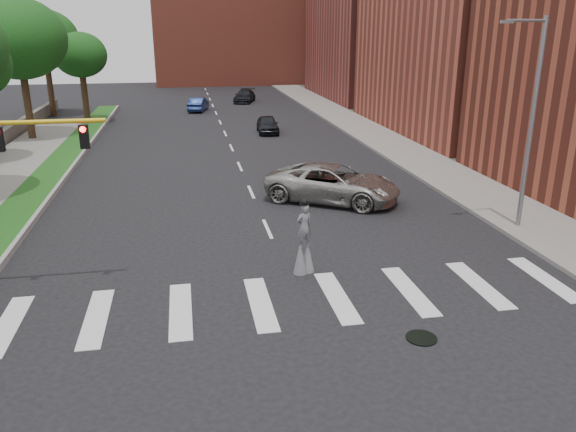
{
  "coord_description": "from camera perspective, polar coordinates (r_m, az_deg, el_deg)",
  "views": [
    {
      "loc": [
        -3.42,
        -15.3,
        8.57
      ],
      "look_at": [
        0.31,
        4.67,
        1.7
      ],
      "focal_mm": 35.0,
      "sensor_mm": 36.0,
      "label": 1
    }
  ],
  "objects": [
    {
      "name": "suv_crossing",
      "position": [
        28.87,
        4.58,
        3.32
      ],
      "size": [
        7.46,
        6.29,
        1.9
      ],
      "primitive_type": "imported",
      "rotation": [
        0.0,
        0.0,
        1.01
      ],
      "color": "#A3A19A",
      "rests_on": "ground"
    },
    {
      "name": "stilt_performer",
      "position": [
        20.33,
        1.64,
        -2.93
      ],
      "size": [
        0.82,
        0.63,
        2.81
      ],
      "rotation": [
        0.0,
        0.0,
        3.5
      ],
      "color": "#312113",
      "rests_on": "ground"
    },
    {
      "name": "car_near",
      "position": [
        48.11,
        -2.1,
        9.28
      ],
      "size": [
        1.91,
        4.29,
        1.43
      ],
      "primitive_type": "imported",
      "rotation": [
        0.0,
        0.0,
        -0.05
      ],
      "color": "black",
      "rests_on": "ground"
    },
    {
      "name": "manhole",
      "position": [
        17.06,
        13.4,
        -11.96
      ],
      "size": [
        0.9,
        0.9,
        0.04
      ],
      "primitive_type": "cylinder",
      "color": "black",
      "rests_on": "ground"
    },
    {
      "name": "car_far",
      "position": [
        68.42,
        -4.43,
        12.05
      ],
      "size": [
        3.39,
        5.34,
        1.44
      ],
      "primitive_type": "imported",
      "rotation": [
        0.0,
        0.0,
        -0.3
      ],
      "color": "black",
      "rests_on": "ground"
    },
    {
      "name": "sidewalk_right",
      "position": [
        44.15,
        10.86,
        7.28
      ],
      "size": [
        5.0,
        90.0,
        0.18
      ],
      "primitive_type": "cube",
      "color": "slate",
      "rests_on": "ground"
    },
    {
      "name": "tree_5",
      "position": [
        61.62,
        -23.56,
        16.13
      ],
      "size": [
        6.63,
        6.63,
        10.24
      ],
      "color": "#312113",
      "rests_on": "ground"
    },
    {
      "name": "car_mid",
      "position": [
        61.59,
        -9.1,
        11.14
      ],
      "size": [
        2.49,
        4.6,
        1.44
      ],
      "primitive_type": "imported",
      "rotation": [
        0.0,
        0.0,
        2.91
      ],
      "color": "navy",
      "rests_on": "ground"
    },
    {
      "name": "ground_plane",
      "position": [
        17.87,
        1.8,
        -9.99
      ],
      "size": [
        160.0,
        160.0,
        0.0
      ],
      "primitive_type": "plane",
      "color": "black",
      "rests_on": "ground"
    },
    {
      "name": "tree_4",
      "position": [
        48.66,
        -25.74,
        15.91
      ],
      "size": [
        7.13,
        7.13,
        10.75
      ],
      "color": "#312113",
      "rests_on": "ground"
    },
    {
      "name": "tree_6",
      "position": [
        55.25,
        -20.35,
        15.04
      ],
      "size": [
        4.68,
        4.68,
        8.17
      ],
      "color": "#312113",
      "rests_on": "ground"
    },
    {
      "name": "building_far",
      "position": [
        73.82,
        10.16,
        19.53
      ],
      "size": [
        16.0,
        22.0,
        20.0
      ],
      "primitive_type": "cube",
      "color": "brown",
      "rests_on": "ground"
    },
    {
      "name": "building_backdrop",
      "position": [
        93.77,
        -5.09,
        18.89
      ],
      "size": [
        26.0,
        14.0,
        18.0
      ],
      "primitive_type": "cube",
      "color": "#AB4835",
      "rests_on": "ground"
    },
    {
      "name": "grass_median",
      "position": [
        37.18,
        -22.89,
        4.08
      ],
      "size": [
        2.0,
        60.0,
        0.25
      ],
      "primitive_type": "cube",
      "color": "#184915",
      "rests_on": "ground"
    },
    {
      "name": "streetlight",
      "position": [
        25.92,
        23.4,
        9.03
      ],
      "size": [
        2.05,
        0.2,
        9.0
      ],
      "color": "slate",
      "rests_on": "ground"
    },
    {
      "name": "median_curb",
      "position": [
        36.97,
        -21.3,
        4.22
      ],
      "size": [
        0.2,
        60.0,
        0.28
      ],
      "primitive_type": "cube",
      "color": "gray",
      "rests_on": "ground"
    }
  ]
}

